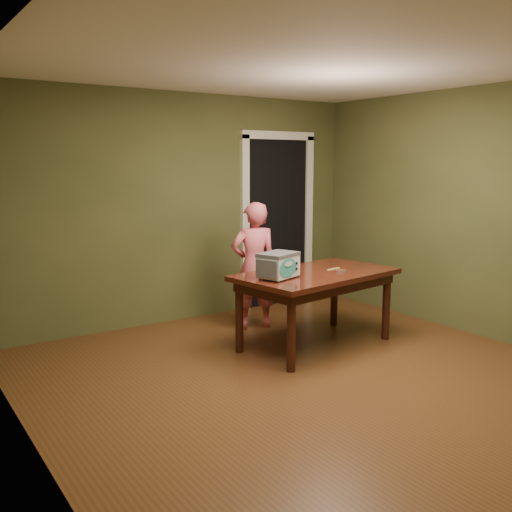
# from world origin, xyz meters

# --- Properties ---
(floor) EXTENTS (5.00, 5.00, 0.00)m
(floor) POSITION_xyz_m (0.00, 0.00, 0.00)
(floor) COLOR brown
(floor) RESTS_ON ground
(room_shell) EXTENTS (4.52, 5.02, 2.61)m
(room_shell) POSITION_xyz_m (0.00, 0.00, 1.71)
(room_shell) COLOR brown
(room_shell) RESTS_ON ground
(doorway) EXTENTS (1.10, 0.66, 2.25)m
(doorway) POSITION_xyz_m (1.30, 2.78, 1.06)
(doorway) COLOR black
(doorway) RESTS_ON ground
(dining_table) EXTENTS (1.71, 1.11, 0.75)m
(dining_table) POSITION_xyz_m (0.59, 0.86, 0.65)
(dining_table) COLOR black
(dining_table) RESTS_ON floor
(toy_oven) EXTENTS (0.45, 0.37, 0.24)m
(toy_oven) POSITION_xyz_m (0.10, 0.83, 0.88)
(toy_oven) COLOR #4C4F54
(toy_oven) RESTS_ON dining_table
(baking_pan) EXTENTS (0.10, 0.10, 0.02)m
(baking_pan) POSITION_xyz_m (0.80, 0.72, 0.76)
(baking_pan) COLOR silver
(baking_pan) RESTS_ON dining_table
(spatula) EXTENTS (0.18, 0.05, 0.01)m
(spatula) POSITION_xyz_m (0.83, 0.88, 0.75)
(spatula) COLOR #D0C15A
(spatula) RESTS_ON dining_table
(child) EXTENTS (0.59, 0.47, 1.40)m
(child) POSITION_xyz_m (0.43, 1.71, 0.70)
(child) COLOR #E05C6C
(child) RESTS_ON floor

